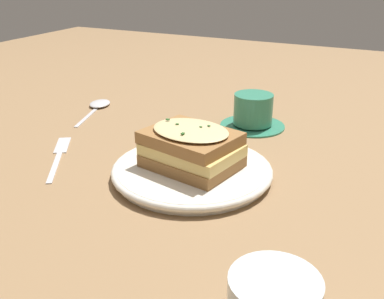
{
  "coord_description": "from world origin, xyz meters",
  "views": [
    {
      "loc": [
        -0.53,
        -0.26,
        0.31
      ],
      "look_at": [
        0.02,
        0.01,
        0.05
      ],
      "focal_mm": 42.0,
      "sensor_mm": 36.0,
      "label": 1
    }
  ],
  "objects_px": {
    "sandwich": "(191,148)",
    "fork": "(60,152)",
    "teacup_with_saucer": "(253,112)",
    "spoon": "(98,105)",
    "dinner_plate": "(192,171)"
  },
  "relations": [
    {
      "from": "sandwich",
      "to": "fork",
      "type": "distance_m",
      "value": 0.25
    },
    {
      "from": "sandwich",
      "to": "teacup_with_saucer",
      "type": "xyz_separation_m",
      "value": [
        0.25,
        -0.01,
        -0.02
      ]
    },
    {
      "from": "sandwich",
      "to": "spoon",
      "type": "height_order",
      "value": "sandwich"
    },
    {
      "from": "dinner_plate",
      "to": "teacup_with_saucer",
      "type": "distance_m",
      "value": 0.25
    },
    {
      "from": "dinner_plate",
      "to": "fork",
      "type": "bearing_deg",
      "value": 95.06
    },
    {
      "from": "sandwich",
      "to": "spoon",
      "type": "xyz_separation_m",
      "value": [
        0.22,
        0.34,
        -0.04
      ]
    },
    {
      "from": "fork",
      "to": "spoon",
      "type": "distance_m",
      "value": 0.26
    },
    {
      "from": "teacup_with_saucer",
      "to": "fork",
      "type": "distance_m",
      "value": 0.37
    },
    {
      "from": "teacup_with_saucer",
      "to": "spoon",
      "type": "distance_m",
      "value": 0.35
    },
    {
      "from": "sandwich",
      "to": "teacup_with_saucer",
      "type": "relative_size",
      "value": 1.15
    },
    {
      "from": "dinner_plate",
      "to": "fork",
      "type": "xyz_separation_m",
      "value": [
        -0.02,
        0.24,
        -0.01
      ]
    },
    {
      "from": "dinner_plate",
      "to": "spoon",
      "type": "distance_m",
      "value": 0.4
    },
    {
      "from": "fork",
      "to": "teacup_with_saucer",
      "type": "bearing_deg",
      "value": 14.01
    },
    {
      "from": "dinner_plate",
      "to": "teacup_with_saucer",
      "type": "bearing_deg",
      "value": -1.92
    },
    {
      "from": "teacup_with_saucer",
      "to": "spoon",
      "type": "relative_size",
      "value": 0.78
    }
  ]
}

